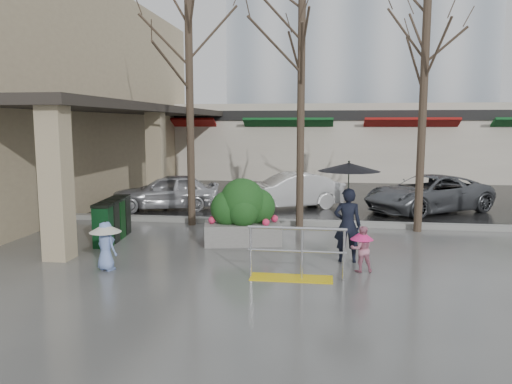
% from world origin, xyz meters
% --- Properties ---
extents(ground, '(120.00, 120.00, 0.00)m').
position_xyz_m(ground, '(0.00, 0.00, 0.00)').
color(ground, '#51514F').
rests_on(ground, ground).
extents(street_asphalt, '(120.00, 36.00, 0.01)m').
position_xyz_m(street_asphalt, '(0.00, 22.00, 0.01)').
color(street_asphalt, black).
rests_on(street_asphalt, ground).
extents(curb, '(120.00, 0.30, 0.15)m').
position_xyz_m(curb, '(0.00, 4.00, 0.07)').
color(curb, gray).
rests_on(curb, ground).
extents(near_building, '(6.00, 18.00, 8.00)m').
position_xyz_m(near_building, '(-9.00, 8.00, 4.00)').
color(near_building, tan).
rests_on(near_building, ground).
extents(canopy_slab, '(2.80, 18.00, 0.25)m').
position_xyz_m(canopy_slab, '(-4.80, 8.00, 3.62)').
color(canopy_slab, '#2D2823').
rests_on(canopy_slab, pillar_front).
extents(pillar_front, '(0.55, 0.55, 3.50)m').
position_xyz_m(pillar_front, '(-3.90, -0.50, 1.75)').
color(pillar_front, tan).
rests_on(pillar_front, ground).
extents(pillar_back, '(0.55, 0.55, 3.50)m').
position_xyz_m(pillar_back, '(-3.90, 6.00, 1.75)').
color(pillar_back, tan).
rests_on(pillar_back, ground).
extents(storefront_row, '(34.00, 6.74, 4.00)m').
position_xyz_m(storefront_row, '(2.00, 17.97, 2.01)').
color(storefront_row, beige).
rests_on(storefront_row, ground).
extents(handrail, '(1.90, 0.50, 1.03)m').
position_xyz_m(handrail, '(1.36, -1.20, 0.38)').
color(handrail, yellow).
rests_on(handrail, ground).
extents(tree_west, '(3.20, 3.20, 6.80)m').
position_xyz_m(tree_west, '(-2.00, 3.60, 5.08)').
color(tree_west, '#382B21').
rests_on(tree_west, ground).
extents(tree_midwest, '(3.20, 3.20, 7.00)m').
position_xyz_m(tree_midwest, '(1.20, 3.60, 5.23)').
color(tree_midwest, '#382B21').
rests_on(tree_midwest, ground).
extents(tree_mideast, '(3.20, 3.20, 6.50)m').
position_xyz_m(tree_mideast, '(4.50, 3.60, 4.86)').
color(tree_mideast, '#382B21').
rests_on(tree_mideast, ground).
extents(woman, '(1.34, 1.34, 2.21)m').
position_xyz_m(woman, '(2.41, 0.18, 1.40)').
color(woman, black).
rests_on(woman, ground).
extents(child_pink, '(0.52, 0.47, 0.94)m').
position_xyz_m(child_pink, '(2.68, -0.53, 0.53)').
color(child_pink, '#CA7B94').
rests_on(child_pink, ground).
extents(child_blue, '(0.65, 0.65, 1.02)m').
position_xyz_m(child_blue, '(-2.51, -1.15, 0.63)').
color(child_blue, '#7995D7').
rests_on(child_blue, ground).
extents(planter, '(2.05, 1.33, 1.65)m').
position_xyz_m(planter, '(-0.11, 1.53, 0.79)').
color(planter, gray).
rests_on(planter, ground).
extents(news_boxes, '(0.62, 1.94, 1.06)m').
position_xyz_m(news_boxes, '(-3.49, 1.39, 0.53)').
color(news_boxes, '#0C3819').
rests_on(news_boxes, ground).
extents(car_a, '(3.98, 2.56, 1.26)m').
position_xyz_m(car_a, '(-3.60, 6.10, 0.63)').
color(car_a, '#B3B4B8').
rests_on(car_a, ground).
extents(car_b, '(4.02, 2.87, 1.26)m').
position_xyz_m(car_b, '(0.65, 6.92, 0.63)').
color(car_b, white).
rests_on(car_b, ground).
extents(car_c, '(4.94, 4.24, 1.26)m').
position_xyz_m(car_c, '(5.38, 6.83, 0.63)').
color(car_c, '#5A5D62').
rests_on(car_c, ground).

